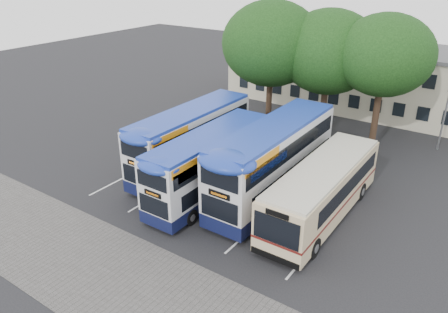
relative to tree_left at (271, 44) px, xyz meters
name	(u,v)px	position (x,y,z in m)	size (l,w,h in m)	color
ground	(234,250)	(7.20, -16.23, -7.42)	(120.00, 120.00, 0.00)	black
paving_strip	(137,290)	(5.20, -21.23, -7.41)	(40.00, 6.00, 0.01)	#595654
bay_lines	(229,191)	(3.45, -11.23, -7.41)	(14.12, 11.00, 0.01)	silver
depot_building	(391,80)	(7.20, 10.75, -4.26)	(32.40, 8.40, 6.20)	beige
tree_left	(271,44)	(0.00, 0.00, 0.00)	(8.11, 8.11, 10.88)	black
tree_mid	(329,52)	(4.39, 1.36, -0.39)	(7.80, 7.80, 10.36)	black
tree_right	(385,55)	(8.81, 1.01, -0.08)	(7.06, 7.06, 10.36)	black
bus_dd_left	(192,137)	(-0.43, -10.03, -4.94)	(2.62, 10.81, 4.50)	#10153B
bus_dd_mid	(210,162)	(2.75, -12.25, -5.08)	(2.47, 10.17, 4.24)	#10153B
bus_dd_right	(274,158)	(6.03, -10.11, -4.77)	(2.80, 11.53, 4.81)	#10153B
bus_single	(323,187)	(9.51, -10.54, -5.55)	(2.82, 11.07, 3.30)	beige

